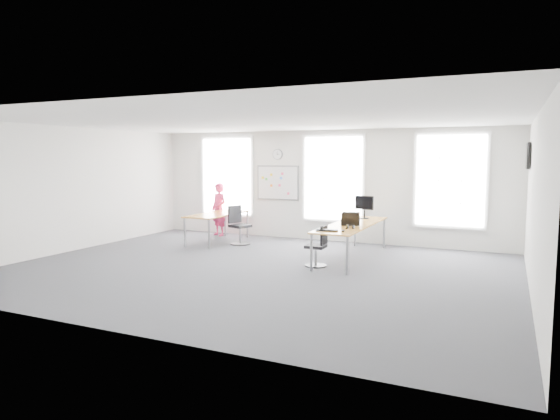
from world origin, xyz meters
The scene contains 24 objects.
floor centered at (0.00, 0.00, 0.00)m, with size 10.00×10.00×0.00m, color #2E2E33.
ceiling centered at (0.00, 0.00, 3.00)m, with size 10.00×10.00×0.00m, color white.
wall_back centered at (0.00, 4.00, 1.50)m, with size 10.00×10.00×0.00m, color silver.
wall_front centered at (0.00, -4.00, 1.50)m, with size 10.00×10.00×0.00m, color silver.
wall_left centered at (-5.00, 0.00, 1.50)m, with size 10.00×10.00×0.00m, color silver.
wall_right centered at (5.00, 0.00, 1.50)m, with size 10.00×10.00×0.00m, color silver.
window_left centered at (-3.00, 3.97, 1.70)m, with size 1.60×0.06×2.20m, color white.
window_mid centered at (0.30, 3.97, 1.70)m, with size 1.60×0.06×2.20m, color white.
window_right centered at (3.30, 3.97, 1.70)m, with size 1.60×0.06×2.20m, color white.
desk_right centered at (1.45, 1.88, 0.74)m, with size 0.86×3.23×0.79m.
desk_left centered at (-2.46, 2.54, 0.71)m, with size 0.85×2.12×0.77m.
chair_right centered at (1.05, 0.81, 0.38)m, with size 0.46×0.46×0.87m.
chair_left centered at (-1.79, 2.49, 0.44)m, with size 0.58×0.58×1.01m.
person centered at (-3.00, 3.48, 0.76)m, with size 0.56×0.37×1.53m, color #D22959.
whiteboard centered at (-1.35, 3.97, 1.55)m, with size 1.20×0.03×0.90m, color white.
wall_clock centered at (-1.35, 3.97, 2.35)m, with size 0.30×0.30×0.04m, color gray.
tv centered at (4.95, 3.00, 2.30)m, with size 0.06×0.90×0.55m, color black.
keyboard centered at (1.30, 0.62, 0.80)m, with size 0.45×0.16×0.02m, color black.
mouse centered at (1.64, 0.65, 0.81)m, with size 0.07×0.11×0.04m, color black.
lens_cap centered at (1.57, 1.06, 0.79)m, with size 0.06×0.06×0.01m, color black.
headphones centered at (1.64, 1.12, 0.83)m, with size 0.17×0.09×0.10m.
laptop_sleeve centered at (1.53, 1.51, 0.94)m, with size 0.39×0.31×0.30m.
paper_stack centered at (1.32, 2.02, 0.84)m, with size 0.31×0.23×0.11m, color beige.
monitor centered at (1.45, 2.91, 1.12)m, with size 0.49×0.20×0.56m.
Camera 1 is at (4.60, -8.83, 2.27)m, focal length 32.00 mm.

